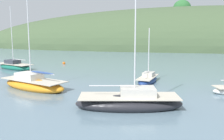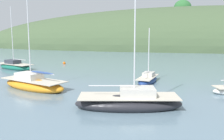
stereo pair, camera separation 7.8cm
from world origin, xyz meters
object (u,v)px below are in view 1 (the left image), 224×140
sailboat_cream_ketch (130,102)px  mooring_buoy_inner (64,63)px  sailboat_red_portside (33,84)px  sailboat_black_sloop (148,79)px  sailboat_white_near (15,66)px

sailboat_cream_ketch → mooring_buoy_inner: 25.30m
sailboat_cream_ketch → mooring_buoy_inner: size_ratio=20.03×
sailboat_red_portside → sailboat_black_sloop: size_ratio=1.65×
sailboat_cream_ketch → sailboat_red_portside: bearing=152.5°
mooring_buoy_inner → sailboat_red_portside: bearing=-80.8°
sailboat_black_sloop → mooring_buoy_inner: 18.45m
sailboat_black_sloop → mooring_buoy_inner: (-13.31, 12.77, -0.18)m
sailboat_cream_ketch → sailboat_black_sloop: size_ratio=1.88×
sailboat_red_portside → sailboat_black_sloop: (10.50, 4.59, -0.13)m
sailboat_red_portside → mooring_buoy_inner: (-2.81, 17.36, -0.32)m
sailboat_cream_ketch → sailboat_white_near: size_ratio=1.24×
sailboat_black_sloop → mooring_buoy_inner: sailboat_black_sloop is taller
sailboat_cream_ketch → sailboat_white_near: 23.48m
sailboat_white_near → mooring_buoy_inner: 7.96m
sailboat_white_near → mooring_buoy_inner: size_ratio=16.21×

